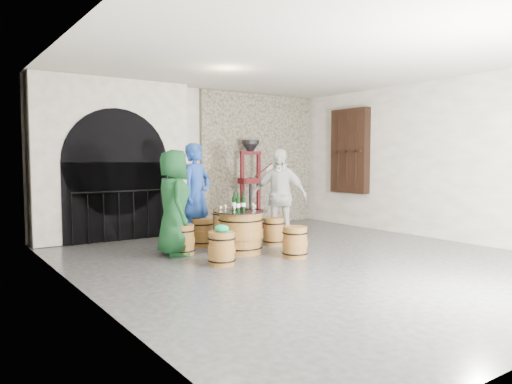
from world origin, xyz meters
TOP-DOWN VIEW (x-y plane):
  - ground at (0.00, 0.00)m, footprint 8.00×8.00m
  - wall_back at (0.00, 4.00)m, footprint 8.00×0.00m
  - wall_left at (-3.50, 0.00)m, footprint 0.00×8.00m
  - wall_right at (3.50, 0.00)m, footprint 0.00×8.00m
  - ceiling at (0.00, 0.00)m, footprint 8.00×8.00m
  - stone_facing_panel at (1.80, 3.94)m, footprint 3.20×0.12m
  - arched_opening at (-1.90, 3.74)m, footprint 3.10×0.60m
  - shuttered_window at (3.38, 2.40)m, footprint 0.23×1.10m
  - barrel_table at (-0.58, 1.07)m, footprint 0.95×0.95m
  - barrel_stool_left at (-1.48, 1.49)m, footprint 0.43×0.43m
  - barrel_stool_far at (-0.81, 2.04)m, footprint 0.43×0.43m
  - barrel_stool_right at (0.36, 1.38)m, footprint 0.43×0.43m
  - barrel_stool_near_right at (-0.07, 0.23)m, footprint 0.43×0.43m
  - barrel_stool_near_left at (-1.34, 0.43)m, footprint 0.43×0.43m
  - green_cap at (-1.34, 0.43)m, footprint 0.26×0.22m
  - person_green at (-1.60, 1.55)m, footprint 0.77×0.98m
  - person_blue at (-0.84, 2.18)m, footprint 0.82×0.69m
  - person_white at (0.52, 1.43)m, footprint 1.01×1.10m
  - wine_bottle_left at (-0.67, 1.01)m, footprint 0.08×0.08m
  - wine_bottle_center at (-0.53, 1.07)m, footprint 0.08×0.08m
  - wine_bottle_right at (-0.61, 1.24)m, footprint 0.08×0.08m
  - tasting_glass_a at (-0.80, 0.93)m, footprint 0.05×0.05m
  - tasting_glass_b at (-0.24, 1.20)m, footprint 0.05×0.05m
  - tasting_glass_c at (-0.79, 1.23)m, footprint 0.05×0.05m
  - tasting_glass_d at (-0.45, 1.21)m, footprint 0.05×0.05m
  - tasting_glass_e at (-0.38, 0.94)m, footprint 0.05×0.05m
  - tasting_glass_f at (-0.97, 1.10)m, footprint 0.05×0.05m
  - side_barrel at (0.04, 2.72)m, footprint 0.45×0.45m
  - corking_press at (1.28, 3.52)m, footprint 0.85×0.51m
  - control_box at (2.05, 3.86)m, footprint 0.18×0.10m

SIDE VIEW (x-z plane):
  - ground at x=0.00m, z-range 0.00..0.00m
  - barrel_stool_left at x=-1.48m, z-range 0.00..0.51m
  - barrel_stool_far at x=-0.81m, z-range 0.00..0.51m
  - barrel_stool_right at x=0.36m, z-range 0.00..0.51m
  - barrel_stool_near_right at x=-0.07m, z-range 0.00..0.51m
  - barrel_stool_near_left at x=-1.34m, z-range 0.00..0.51m
  - side_barrel at x=0.04m, z-range 0.00..0.59m
  - barrel_table at x=-0.58m, z-range 0.00..0.73m
  - green_cap at x=-1.34m, z-range 0.50..0.62m
  - tasting_glass_a at x=-0.80m, z-range 0.73..0.83m
  - tasting_glass_b at x=-0.24m, z-range 0.73..0.83m
  - tasting_glass_c at x=-0.79m, z-range 0.73..0.83m
  - tasting_glass_d at x=-0.45m, z-range 0.73..0.83m
  - tasting_glass_e at x=-0.38m, z-range 0.73..0.83m
  - tasting_glass_f at x=-0.97m, z-range 0.73..0.83m
  - wine_bottle_left at x=-0.67m, z-range 0.70..1.02m
  - wine_bottle_center at x=-0.53m, z-range 0.70..1.02m
  - wine_bottle_right at x=-0.61m, z-range 0.70..1.02m
  - person_green at x=-1.60m, z-range 0.00..1.77m
  - person_white at x=0.52m, z-range 0.00..1.81m
  - person_blue at x=-0.84m, z-range 0.00..1.91m
  - corking_press at x=1.28m, z-range 0.17..2.22m
  - control_box at x=2.05m, z-range 1.24..1.46m
  - arched_opening at x=-1.90m, z-range -0.01..3.18m
  - wall_back at x=0.00m, z-range -2.40..5.60m
  - wall_left at x=-3.50m, z-range -2.40..5.60m
  - wall_right at x=3.50m, z-range -2.40..5.60m
  - stone_facing_panel at x=1.80m, z-range 0.01..3.19m
  - shuttered_window at x=3.38m, z-range 0.80..2.80m
  - ceiling at x=0.00m, z-range 3.20..3.20m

